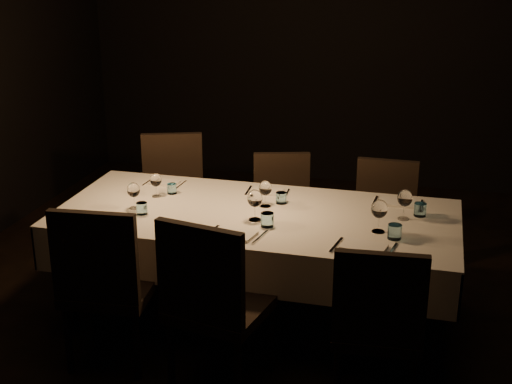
% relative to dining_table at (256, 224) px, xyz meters
% --- Properties ---
extents(room, '(5.01, 6.01, 3.01)m').
position_rel_dining_table_xyz_m(room, '(0.00, 0.00, 0.81)').
color(room, black).
rests_on(room, ground).
extents(dining_table, '(2.52, 1.12, 0.76)m').
position_rel_dining_table_xyz_m(dining_table, '(0.00, 0.00, 0.00)').
color(dining_table, black).
rests_on(dining_table, ground).
extents(chair_near_left, '(0.53, 0.53, 1.02)m').
position_rel_dining_table_xyz_m(chair_near_left, '(-0.70, -0.73, -0.13)').
color(chair_near_left, black).
rests_on(chair_near_left, ground).
extents(place_setting_near_left, '(0.31, 0.40, 0.17)m').
position_rel_dining_table_xyz_m(place_setting_near_left, '(-0.77, -0.22, 0.14)').
color(place_setting_near_left, silver).
rests_on(place_setting_near_left, dining_table).
extents(chair_near_center, '(0.59, 0.59, 1.04)m').
position_rel_dining_table_xyz_m(chair_near_center, '(-0.03, -0.80, -0.12)').
color(chair_near_center, black).
rests_on(chair_near_center, ground).
extents(place_setting_near_center, '(0.37, 0.42, 0.20)m').
position_rel_dining_table_xyz_m(place_setting_near_center, '(0.03, -0.22, 0.15)').
color(place_setting_near_center, silver).
rests_on(place_setting_near_center, dining_table).
extents(chair_near_right, '(0.50, 0.50, 0.97)m').
position_rel_dining_table_xyz_m(chair_near_right, '(0.85, -0.75, -0.16)').
color(chair_near_right, black).
rests_on(chair_near_right, ground).
extents(place_setting_near_right, '(0.38, 0.42, 0.20)m').
position_rel_dining_table_xyz_m(place_setting_near_right, '(0.78, -0.22, 0.15)').
color(place_setting_near_right, silver).
rests_on(place_setting_near_right, dining_table).
extents(chair_far_left, '(0.60, 0.60, 0.97)m').
position_rel_dining_table_xyz_m(chair_far_left, '(-0.87, 0.81, -0.15)').
color(chair_far_left, black).
rests_on(chair_far_left, ground).
extents(place_setting_far_left, '(0.29, 0.39, 0.16)m').
position_rel_dining_table_xyz_m(place_setting_far_left, '(-0.72, 0.22, 0.14)').
color(place_setting_far_left, silver).
rests_on(place_setting_far_left, dining_table).
extents(chair_far_center, '(0.52, 0.52, 0.88)m').
position_rel_dining_table_xyz_m(chair_far_center, '(-0.01, 0.83, -0.20)').
color(chair_far_center, black).
rests_on(chair_far_center, ground).
extents(place_setting_far_center, '(0.32, 0.40, 0.17)m').
position_rel_dining_table_xyz_m(place_setting_far_center, '(0.04, 0.22, 0.14)').
color(place_setting_far_center, silver).
rests_on(place_setting_far_center, dining_table).
extents(chair_far_right, '(0.44, 0.44, 0.91)m').
position_rel_dining_table_xyz_m(chair_far_right, '(0.75, 0.76, -0.18)').
color(chair_far_right, black).
rests_on(chair_far_right, ground).
extents(place_setting_far_right, '(0.35, 0.41, 0.19)m').
position_rel_dining_table_xyz_m(place_setting_far_right, '(0.91, 0.22, 0.15)').
color(place_setting_far_right, silver).
rests_on(place_setting_far_right, dining_table).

